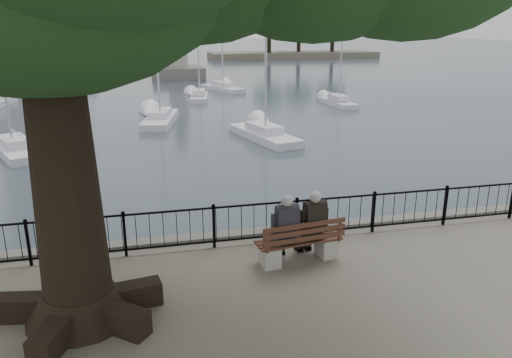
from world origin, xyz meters
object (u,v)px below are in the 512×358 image
object	(u,v)px
person_right	(311,226)
lion_monument	(177,59)
person_left	(284,230)
bench	(300,246)

from	to	relation	value
person_right	lion_monument	xyz separation A→B (m)	(0.98, 48.43, 0.37)
person_left	person_right	world-z (taller)	same
person_left	person_right	distance (m)	0.66
lion_monument	person_left	bearing A→B (deg)	-91.93
person_left	bench	bearing A→B (deg)	-10.78
bench	person_left	size ratio (longest dim) A/B	1.23
person_left	lion_monument	bearing A→B (deg)	88.07
person_left	person_right	size ratio (longest dim) A/B	1.00
bench	person_left	bearing A→B (deg)	169.22
bench	person_right	size ratio (longest dim) A/B	1.23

